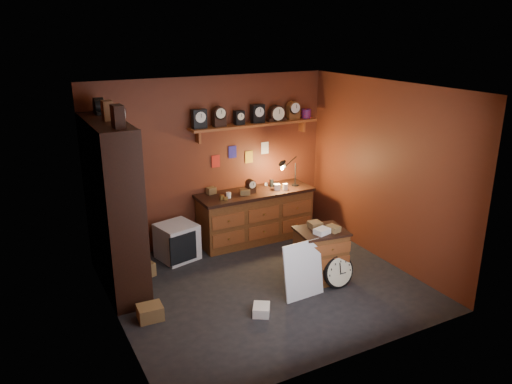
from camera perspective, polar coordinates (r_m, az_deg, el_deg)
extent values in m
plane|color=black|center=(7.03, 1.10, -10.64)|extent=(4.00, 4.00, 0.00)
cube|color=#622A17|center=(8.04, -5.07, 3.47)|extent=(4.00, 0.02, 2.70)
cube|color=#622A17|center=(5.09, 11.09, -5.88)|extent=(4.00, 0.02, 2.70)
cube|color=#622A17|center=(5.84, -16.30, -3.08)|extent=(0.02, 3.60, 2.70)
cube|color=#622A17|center=(7.61, 14.47, 2.10)|extent=(0.02, 3.60, 2.70)
cube|color=beige|center=(6.18, 1.26, 11.78)|extent=(4.00, 3.60, 0.02)
cube|color=brown|center=(8.07, -0.14, 7.76)|extent=(2.20, 0.30, 0.04)
cube|color=brown|center=(7.77, -6.64, 6.31)|extent=(0.04, 0.16, 0.20)
cube|color=brown|center=(8.62, 5.29, 7.57)|extent=(0.04, 0.16, 0.20)
cylinder|color=#B21419|center=(8.54, 5.76, 8.92)|extent=(0.16, 0.16, 0.15)
cube|color=#B41F16|center=(8.08, -4.05, 3.59)|extent=(0.14, 0.01, 0.20)
cube|color=navy|center=(8.17, -2.15, 4.66)|extent=(0.14, 0.01, 0.20)
cube|color=#C19018|center=(8.33, -0.27, 4.09)|extent=(0.14, 0.01, 0.20)
cube|color=silver|center=(8.44, 1.54, 5.11)|extent=(0.14, 0.01, 0.20)
cube|color=black|center=(6.82, -17.74, -1.90)|extent=(0.03, 1.60, 2.30)
cube|color=black|center=(6.14, -14.30, -3.84)|extent=(0.45, 0.03, 2.30)
cube|color=black|center=(7.58, -17.20, 0.20)|extent=(0.45, 0.03, 2.30)
cube|color=black|center=(7.29, -15.14, -9.76)|extent=(0.43, 1.54, 0.03)
cube|color=black|center=(7.07, -15.48, -6.18)|extent=(0.43, 1.54, 0.03)
cube|color=black|center=(6.90, -15.79, -2.78)|extent=(0.43, 1.54, 0.03)
cube|color=black|center=(6.76, -16.12, 0.78)|extent=(0.43, 1.54, 0.03)
cube|color=black|center=(6.64, -16.47, 4.48)|extent=(0.43, 1.54, 0.03)
cube|color=black|center=(6.57, -16.77, 7.70)|extent=(0.43, 1.54, 0.03)
cube|color=brown|center=(8.30, -0.12, -2.85)|extent=(1.88, 0.60, 0.80)
cube|color=black|center=(8.16, -0.12, -0.07)|extent=(1.94, 0.66, 0.05)
cube|color=brown|center=(8.05, 0.90, -3.55)|extent=(1.80, 0.02, 0.52)
cylinder|color=black|center=(8.46, 4.49, 0.80)|extent=(0.12, 0.12, 0.02)
cylinder|color=black|center=(8.41, 4.52, 2.04)|extent=(0.02, 0.02, 0.38)
cylinder|color=black|center=(8.26, 3.96, 3.48)|extent=(0.27, 0.09, 0.14)
cone|color=black|center=(8.17, 3.23, 3.04)|extent=(0.18, 0.14, 0.18)
cube|color=brown|center=(7.09, 7.36, -7.25)|extent=(0.68, 0.59, 0.72)
cube|color=black|center=(6.94, 7.49, -4.45)|extent=(0.73, 0.64, 0.03)
cube|color=brown|center=(6.90, 8.62, -8.07)|extent=(0.56, 0.09, 0.61)
cylinder|color=black|center=(7.00, 9.38, -8.95)|extent=(0.46, 0.15, 0.46)
cylinder|color=#FFF8CB|center=(6.97, 9.55, -9.01)|extent=(0.40, 0.09, 0.40)
cube|color=black|center=(6.94, 9.62, -8.58)|extent=(0.01, 0.04, 0.15)
cube|color=black|center=(7.01, 9.91, -9.13)|extent=(0.10, 0.01, 0.01)
cube|color=silver|center=(6.82, 5.33, -11.70)|extent=(0.59, 0.19, 0.77)
cube|color=silver|center=(7.77, -9.02, -5.61)|extent=(0.64, 0.64, 0.56)
cube|color=black|center=(7.53, -8.32, -6.38)|extent=(0.45, 0.13, 0.45)
cube|color=olive|center=(6.40, -12.00, -13.31)|extent=(0.31, 0.27, 0.18)
cube|color=white|center=(6.38, 0.62, -13.32)|extent=(0.30, 0.31, 0.12)
cube|color=olive|center=(7.40, -12.68, -8.68)|extent=(0.32, 0.29, 0.20)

